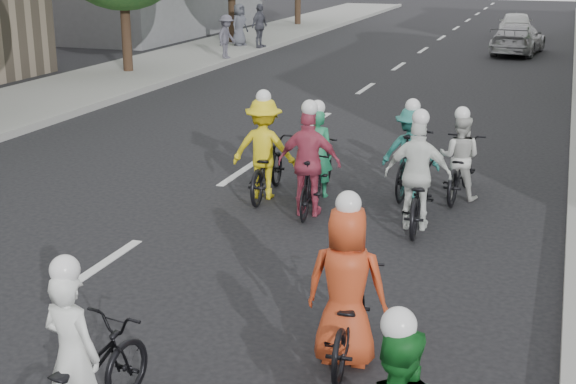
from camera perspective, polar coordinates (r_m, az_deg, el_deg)
The scene contains 17 objects.
ground at distance 11.23m, azimuth -13.16°, elevation -5.13°, with size 120.00×120.00×0.00m, color black.
sidewalk_left at distance 23.57m, azimuth -16.95°, elevation 6.36°, with size 4.00×80.00×0.15m, color gray.
curb_left at distance 22.48m, azimuth -12.89°, elevation 6.22°, with size 0.18×80.00×0.18m, color #999993.
curb_right at distance 19.16m, azimuth 19.71°, elevation 3.81°, with size 0.18×80.00×0.18m, color #999993.
cyclist_0 at distance 7.46m, azimuth -14.63°, elevation -12.40°, with size 0.90×1.85×1.70m.
cyclist_2 at distance 13.72m, azimuth -1.64°, elevation 2.43°, with size 1.17×1.95×1.88m.
cyclist_3 at distance 12.80m, azimuth 1.58°, elevation 1.38°, with size 1.05×1.60×1.88m.
cyclist_4 at distance 8.34m, azimuth 4.25°, elevation -7.84°, with size 0.89×1.79×1.87m.
cyclist_5 at distance 13.87m, azimuth 2.16°, elevation 2.16°, with size 0.57×1.65×1.68m.
cyclist_6 at distance 14.03m, azimuth 12.11°, elevation 1.91°, with size 0.77×1.93×1.60m.
cyclist_7 at distance 13.98m, azimuth 8.74°, elevation 2.43°, with size 1.05×1.92×1.71m.
cyclist_8 at distance 12.36m, azimuth 9.23°, elevation 0.32°, with size 1.04×1.91×1.87m.
follow_car_lead at distance 33.92m, azimuth 16.04°, elevation 10.41°, with size 1.69×4.17×1.21m, color #A5A5AA.
follow_car_trail at distance 39.75m, azimuth 15.88°, elevation 11.36°, with size 1.51×3.74×1.27m, color white.
spectator_0 at distance 30.35m, azimuth -4.40°, elevation 10.96°, with size 1.03×0.59×1.60m, color #54525F.
spectator_1 at distance 33.48m, azimuth -2.04°, elevation 11.72°, with size 1.05×0.44×1.79m, color #4F505C.
spectator_2 at distance 34.37m, azimuth -3.48°, elevation 11.79°, with size 0.84×0.55×1.73m, color #4C4E59.
Camera 1 is at (5.72, -8.72, 4.16)m, focal length 50.00 mm.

